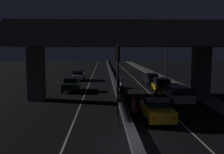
{
  "coord_description": "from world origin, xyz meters",
  "views": [
    {
      "loc": [
        -1.65,
        -13.42,
        5.01
      ],
      "look_at": [
        -0.43,
        21.99,
        1.27
      ],
      "focal_mm": 42.0,
      "sensor_mm": 36.0,
      "label": 1
    }
  ],
  "objects_px": {
    "car_taxi_yellow_lead": "(157,110)",
    "motorcycle_white_filtering_far": "(121,83)",
    "traffic_light_left_of_median": "(118,70)",
    "car_white_second_oncoming": "(79,75)",
    "car_dark_green_lead_oncoming": "(71,85)",
    "car_white_second": "(178,94)",
    "car_taxi_yellow_third": "(162,85)",
    "car_black_fourth": "(151,79)",
    "pedestrian_on_sidewalk": "(206,88)",
    "street_lamp": "(164,51)",
    "motorcycle_black_filtering_mid": "(126,95)",
    "motorcycle_red_filtering_near": "(134,109)"
  },
  "relations": [
    {
      "from": "car_white_second_oncoming",
      "to": "motorcycle_black_filtering_mid",
      "type": "height_order",
      "value": "car_white_second_oncoming"
    },
    {
      "from": "traffic_light_left_of_median",
      "to": "car_taxi_yellow_third",
      "type": "height_order",
      "value": "traffic_light_left_of_median"
    },
    {
      "from": "car_taxi_yellow_third",
      "to": "car_black_fourth",
      "type": "xyz_separation_m",
      "value": [
        0.01,
        7.01,
        -0.05
      ]
    },
    {
      "from": "car_black_fourth",
      "to": "pedestrian_on_sidewalk",
      "type": "bearing_deg",
      "value": -162.06
    },
    {
      "from": "car_dark_green_lead_oncoming",
      "to": "car_taxi_yellow_third",
      "type": "bearing_deg",
      "value": 81.38
    },
    {
      "from": "car_taxi_yellow_lead",
      "to": "car_white_second",
      "type": "bearing_deg",
      "value": -29.4
    },
    {
      "from": "traffic_light_left_of_median",
      "to": "car_taxi_yellow_lead",
      "type": "relative_size",
      "value": 1.19
    },
    {
      "from": "car_white_second",
      "to": "pedestrian_on_sidewalk",
      "type": "distance_m",
      "value": 4.72
    },
    {
      "from": "car_taxi_yellow_lead",
      "to": "pedestrian_on_sidewalk",
      "type": "height_order",
      "value": "pedestrian_on_sidewalk"
    },
    {
      "from": "car_black_fourth",
      "to": "car_dark_green_lead_oncoming",
      "type": "height_order",
      "value": "car_black_fourth"
    },
    {
      "from": "traffic_light_left_of_median",
      "to": "motorcycle_black_filtering_mid",
      "type": "xyz_separation_m",
      "value": [
        1.28,
        8.02,
        -3.05
      ]
    },
    {
      "from": "car_white_second",
      "to": "car_white_second_oncoming",
      "type": "height_order",
      "value": "car_white_second"
    },
    {
      "from": "car_black_fourth",
      "to": "car_white_second_oncoming",
      "type": "relative_size",
      "value": 1.19
    },
    {
      "from": "car_white_second",
      "to": "motorcycle_black_filtering_mid",
      "type": "height_order",
      "value": "car_white_second"
    },
    {
      "from": "car_black_fourth",
      "to": "motorcycle_white_filtering_far",
      "type": "relative_size",
      "value": 2.65
    },
    {
      "from": "motorcycle_white_filtering_far",
      "to": "pedestrian_on_sidewalk",
      "type": "xyz_separation_m",
      "value": [
        8.33,
        -7.03,
        0.4
      ]
    },
    {
      "from": "car_white_second",
      "to": "street_lamp",
      "type": "bearing_deg",
      "value": -9.42
    },
    {
      "from": "car_taxi_yellow_third",
      "to": "pedestrian_on_sidewalk",
      "type": "distance_m",
      "value": 5.14
    },
    {
      "from": "street_lamp",
      "to": "motorcycle_black_filtering_mid",
      "type": "relative_size",
      "value": 4.49
    },
    {
      "from": "car_taxi_yellow_lead",
      "to": "car_black_fourth",
      "type": "xyz_separation_m",
      "value": [
        3.06,
        19.01,
        0.04
      ]
    },
    {
      "from": "car_white_second",
      "to": "car_taxi_yellow_third",
      "type": "relative_size",
      "value": 0.96
    },
    {
      "from": "motorcycle_red_filtering_near",
      "to": "motorcycle_black_filtering_mid",
      "type": "bearing_deg",
      "value": -3.5
    },
    {
      "from": "car_taxi_yellow_lead",
      "to": "car_dark_green_lead_oncoming",
      "type": "height_order",
      "value": "car_dark_green_lead_oncoming"
    },
    {
      "from": "car_black_fourth",
      "to": "motorcycle_red_filtering_near",
      "type": "distance_m",
      "value": 18.55
    },
    {
      "from": "motorcycle_white_filtering_far",
      "to": "pedestrian_on_sidewalk",
      "type": "bearing_deg",
      "value": -134.62
    },
    {
      "from": "car_taxi_yellow_lead",
      "to": "motorcycle_white_filtering_far",
      "type": "distance_m",
      "value": 15.71
    },
    {
      "from": "traffic_light_left_of_median",
      "to": "car_black_fourth",
      "type": "xyz_separation_m",
      "value": [
        5.91,
        20.1,
        -2.84
      ]
    },
    {
      "from": "street_lamp",
      "to": "car_white_second",
      "type": "relative_size",
      "value": 2.0
    },
    {
      "from": "motorcycle_white_filtering_far",
      "to": "traffic_light_left_of_median",
      "type": "bearing_deg",
      "value": 170.67
    },
    {
      "from": "traffic_light_left_of_median",
      "to": "car_dark_green_lead_oncoming",
      "type": "bearing_deg",
      "value": 108.62
    },
    {
      "from": "car_taxi_yellow_third",
      "to": "motorcycle_black_filtering_mid",
      "type": "bearing_deg",
      "value": 139.08
    },
    {
      "from": "car_white_second",
      "to": "motorcycle_black_filtering_mid",
      "type": "relative_size",
      "value": 2.24
    },
    {
      "from": "car_white_second",
      "to": "car_black_fourth",
      "type": "xyz_separation_m",
      "value": [
        -0.14,
        13.31,
        -0.04
      ]
    },
    {
      "from": "car_black_fourth",
      "to": "car_taxi_yellow_third",
      "type": "bearing_deg",
      "value": 177.53
    },
    {
      "from": "car_taxi_yellow_lead",
      "to": "motorcycle_black_filtering_mid",
      "type": "bearing_deg",
      "value": 12.66
    },
    {
      "from": "car_taxi_yellow_lead",
      "to": "car_black_fourth",
      "type": "bearing_deg",
      "value": -9.23
    },
    {
      "from": "street_lamp",
      "to": "motorcycle_white_filtering_far",
      "type": "bearing_deg",
      "value": -139.68
    },
    {
      "from": "street_lamp",
      "to": "car_black_fourth",
      "type": "bearing_deg",
      "value": -134.05
    },
    {
      "from": "motorcycle_red_filtering_near",
      "to": "car_black_fourth",
      "type": "bearing_deg",
      "value": -18.45
    },
    {
      "from": "car_white_second",
      "to": "car_white_second_oncoming",
      "type": "distance_m",
      "value": 21.75
    },
    {
      "from": "car_taxi_yellow_lead",
      "to": "motorcycle_black_filtering_mid",
      "type": "xyz_separation_m",
      "value": [
        -1.57,
        6.94,
        -0.16
      ]
    },
    {
      "from": "car_black_fourth",
      "to": "car_dark_green_lead_oncoming",
      "type": "relative_size",
      "value": 1.14
    },
    {
      "from": "traffic_light_left_of_median",
      "to": "car_taxi_yellow_third",
      "type": "relative_size",
      "value": 1.29
    },
    {
      "from": "traffic_light_left_of_median",
      "to": "car_taxi_yellow_third",
      "type": "bearing_deg",
      "value": 65.75
    },
    {
      "from": "traffic_light_left_of_median",
      "to": "car_white_second_oncoming",
      "type": "relative_size",
      "value": 1.32
    },
    {
      "from": "car_black_fourth",
      "to": "car_dark_green_lead_oncoming",
      "type": "xyz_separation_m",
      "value": [
        -10.77,
        -5.68,
        -0.02
      ]
    },
    {
      "from": "car_taxi_yellow_lead",
      "to": "pedestrian_on_sidewalk",
      "type": "distance_m",
      "value": 11.05
    },
    {
      "from": "car_taxi_yellow_third",
      "to": "motorcycle_white_filtering_far",
      "type": "xyz_separation_m",
      "value": [
        -4.47,
        3.64,
        -0.24
      ]
    },
    {
      "from": "traffic_light_left_of_median",
      "to": "car_taxi_yellow_lead",
      "type": "distance_m",
      "value": 4.2
    },
    {
      "from": "car_taxi_yellow_third",
      "to": "car_black_fourth",
      "type": "height_order",
      "value": "car_taxi_yellow_third"
    }
  ]
}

